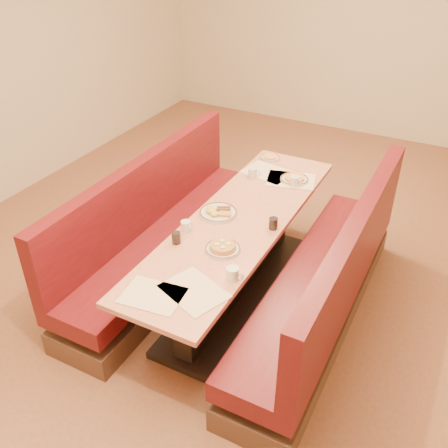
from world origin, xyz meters
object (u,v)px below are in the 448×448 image
at_px(coffee_mug_c, 295,181).
at_px(soda_tumbler_near, 176,238).
at_px(coffee_mug_b, 186,226).
at_px(booth_left, 162,236).
at_px(soda_tumbler_mid, 273,223).
at_px(eggs_plate, 218,212).
at_px(booth_right, 326,287).
at_px(pancake_plate, 223,248).
at_px(coffee_mug_d, 253,172).
at_px(coffee_mug_a, 233,274).
at_px(diner_table, 238,259).

height_order(coffee_mug_c, soda_tumbler_near, soda_tumbler_near).
bearing_deg(coffee_mug_b, booth_left, 167.31).
bearing_deg(soda_tumbler_mid, eggs_plate, -178.67).
bearing_deg(booth_right, pancake_plate, -148.07).
distance_m(coffee_mug_b, coffee_mug_d, 1.01).
bearing_deg(booth_left, soda_tumbler_near, -45.54).
bearing_deg(booth_right, coffee_mug_a, -124.16).
bearing_deg(diner_table, soda_tumbler_mid, 1.05).
bearing_deg(booth_right, coffee_mug_d, 143.57).
xyz_separation_m(diner_table, coffee_mug_c, (0.18, 0.71, 0.42)).
bearing_deg(booth_left, coffee_mug_d, 52.36).
xyz_separation_m(eggs_plate, coffee_mug_a, (0.46, -0.66, 0.03)).
bearing_deg(soda_tumbler_mid, soda_tumbler_near, -137.62).
xyz_separation_m(diner_table, booth_right, (0.73, 0.00, -0.01)).
relative_size(diner_table, pancake_plate, 9.96).
relative_size(coffee_mug_d, soda_tumbler_near, 1.25).
height_order(eggs_plate, soda_tumbler_near, soda_tumbler_near).
relative_size(pancake_plate, coffee_mug_b, 2.49).
bearing_deg(coffee_mug_b, eggs_plate, 94.77).
relative_size(pancake_plate, eggs_plate, 0.84).
bearing_deg(eggs_plate, pancake_plate, -57.67).
distance_m(eggs_plate, coffee_mug_d, 0.70).
distance_m(booth_left, coffee_mug_a, 1.29).
relative_size(coffee_mug_a, coffee_mug_d, 1.08).
bearing_deg(coffee_mug_b, diner_table, 70.96).
bearing_deg(soda_tumbler_near, eggs_plate, 80.87).
bearing_deg(coffee_mug_c, pancake_plate, -82.97).
xyz_separation_m(pancake_plate, soda_tumbler_mid, (0.20, 0.41, 0.03)).
height_order(pancake_plate, soda_tumbler_near, soda_tumbler_near).
bearing_deg(diner_table, coffee_mug_c, 75.44).
distance_m(eggs_plate, coffee_mug_c, 0.80).
height_order(coffee_mug_a, soda_tumbler_near, coffee_mug_a).
xyz_separation_m(coffee_mug_a, coffee_mug_b, (-0.56, 0.34, -0.01)).
bearing_deg(coffee_mug_a, pancake_plate, 127.91).
distance_m(eggs_plate, soda_tumbler_near, 0.49).
relative_size(pancake_plate, coffee_mug_d, 2.31).
height_order(coffee_mug_c, soda_tumbler_mid, soda_tumbler_mid).
distance_m(pancake_plate, coffee_mug_a, 0.33).
bearing_deg(coffee_mug_a, diner_table, 111.62).
relative_size(booth_left, coffee_mug_a, 21.34).
height_order(diner_table, coffee_mug_c, coffee_mug_c).
height_order(coffee_mug_d, soda_tumbler_near, soda_tumbler_near).
bearing_deg(coffee_mug_b, coffee_mug_a, -9.43).
relative_size(eggs_plate, soda_tumbler_near, 3.43).
distance_m(booth_left, soda_tumbler_near, 0.80).
bearing_deg(coffee_mug_b, soda_tumbler_near, -60.95).
relative_size(diner_table, eggs_plate, 8.35).
bearing_deg(coffee_mug_d, diner_table, -90.25).
height_order(coffee_mug_a, coffee_mug_c, coffee_mug_a).
bearing_deg(soda_tumbler_mid, coffee_mug_b, -149.98).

